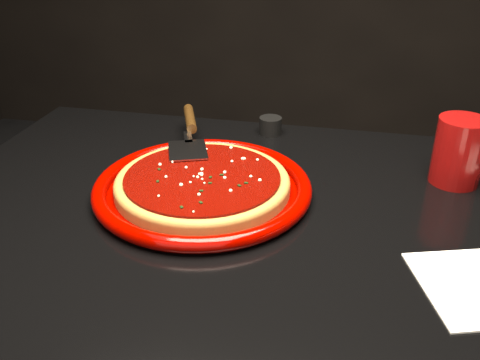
% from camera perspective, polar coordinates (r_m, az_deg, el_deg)
% --- Properties ---
extents(plate, '(0.39, 0.39, 0.03)m').
position_cam_1_polar(plate, '(0.93, -4.01, -0.79)').
color(plate, '#6D0200').
rests_on(plate, table).
extents(pizza_crust, '(0.31, 0.31, 0.02)m').
position_cam_1_polar(pizza_crust, '(0.93, -4.01, -0.56)').
color(pizza_crust, brown).
rests_on(pizza_crust, plate).
extents(pizza_crust_rim, '(0.31, 0.31, 0.02)m').
position_cam_1_polar(pizza_crust_rim, '(0.93, -4.03, -0.14)').
color(pizza_crust_rim, brown).
rests_on(pizza_crust_rim, plate).
extents(pizza_sauce, '(0.28, 0.28, 0.01)m').
position_cam_1_polar(pizza_sauce, '(0.92, -4.04, 0.15)').
color(pizza_sauce, '#640500').
rests_on(pizza_sauce, plate).
extents(parmesan_dusting, '(0.26, 0.26, 0.01)m').
position_cam_1_polar(parmesan_dusting, '(0.92, -4.06, 0.57)').
color(parmesan_dusting, beige).
rests_on(parmesan_dusting, plate).
extents(basil_flecks, '(0.24, 0.24, 0.00)m').
position_cam_1_polar(basil_flecks, '(0.92, -4.05, 0.51)').
color(basil_flecks, black).
rests_on(basil_flecks, plate).
extents(pizza_server, '(0.19, 0.31, 0.02)m').
position_cam_1_polar(pizza_server, '(1.08, -5.37, 5.19)').
color(pizza_server, silver).
rests_on(pizza_server, plate).
extents(cup, '(0.09, 0.09, 0.12)m').
position_cam_1_polar(cup, '(1.03, 22.29, 2.86)').
color(cup, maroon).
rests_on(cup, table).
extents(ramekin, '(0.06, 0.06, 0.04)m').
position_cam_1_polar(ramekin, '(1.18, 3.27, 5.80)').
color(ramekin, black).
rests_on(ramekin, table).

